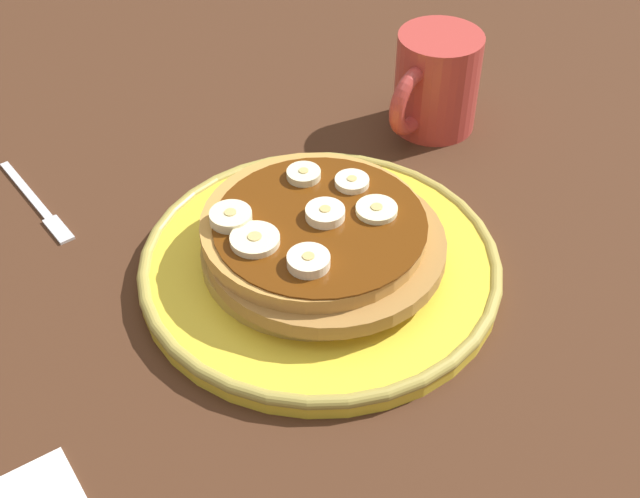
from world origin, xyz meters
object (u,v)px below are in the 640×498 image
banana_slice_2 (352,182)px  fork (38,204)px  pancake_stack (320,240)px  coffee_mug (435,82)px  banana_slice_6 (255,240)px  banana_slice_3 (309,262)px  banana_slice_1 (304,175)px  plate (320,265)px  banana_slice_5 (231,218)px  banana_slice_0 (321,212)px  banana_slice_4 (377,210)px

banana_slice_2 → fork: banana_slice_2 is taller
pancake_stack → coffee_mug: coffee_mug is taller
banana_slice_6 → banana_slice_3: bearing=95.8°
banana_slice_1 → fork: banana_slice_1 is taller
coffee_mug → banana_slice_2: bearing=10.4°
plate → banana_slice_1: (-3.42, -4.19, 4.57)cm
pancake_stack → coffee_mug: size_ratio=1.67×
banana_slice_2 → coffee_mug: 17.66cm
banana_slice_1 → coffee_mug: 18.91cm
plate → banana_slice_6: banana_slice_6 is taller
pancake_stack → banana_slice_5: size_ratio=5.96×
banana_slice_3 → banana_slice_6: 4.48cm
plate → banana_slice_0: 4.70cm
plate → banana_slice_3: (4.15, 2.17, 4.67)cm
plate → banana_slice_1: bearing=-129.2°
banana_slice_6 → coffee_mug: 26.97cm
banana_slice_1 → banana_slice_3: banana_slice_3 is taller
banana_slice_2 → banana_slice_4: same height
banana_slice_1 → fork: 23.16cm
banana_slice_1 → banana_slice_4: 6.84cm
banana_slice_5 → coffee_mug: 26.23cm
plate → pancake_stack: bearing=-133.2°
pancake_stack → banana_slice_2: banana_slice_2 is taller
pancake_stack → banana_slice_5: bearing=-51.5°
banana_slice_3 → banana_slice_5: (-0.28, -7.37, -0.01)cm
pancake_stack → plate: bearing=46.8°
banana_slice_3 → banana_slice_6: bearing=-84.2°
banana_slice_3 → banana_slice_5: same height
banana_slice_3 → banana_slice_5: 7.38cm
banana_slice_1 → banana_slice_4: banana_slice_1 is taller
banana_slice_0 → banana_slice_3: same height
plate → fork: bearing=-71.6°
banana_slice_4 → banana_slice_0: bearing=-47.6°
banana_slice_0 → banana_slice_3: (4.77, 2.57, 0.02)cm
plate → banana_slice_6: (4.60, -2.29, 4.53)cm
banana_slice_2 → fork: size_ratio=0.21×
banana_slice_5 → plate: bearing=126.6°
banana_slice_0 → fork: bearing=-70.0°
coffee_mug → fork: coffee_mug is taller
plate → banana_slice_4: size_ratio=8.89×
banana_slice_0 → banana_slice_5: same height
banana_slice_5 → fork: bearing=-77.8°
fork → banana_slice_0: bearing=110.0°
plate → fork: (7.88, -23.72, -0.68)cm
pancake_stack → banana_slice_5: (4.01, -5.05, 2.26)cm
banana_slice_0 → pancake_stack: bearing=27.6°
plate → coffee_mug: (-22.31, -3.91, 3.79)cm
banana_slice_2 → banana_slice_5: size_ratio=0.85×
banana_slice_1 → fork: size_ratio=0.21×
coffee_mug → fork: (30.19, -19.81, -4.48)cm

